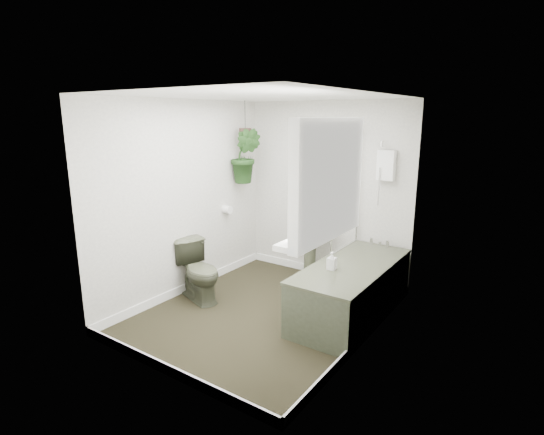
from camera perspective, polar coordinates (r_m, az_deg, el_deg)
The scene contains 22 objects.
floor at distance 4.78m, azimuth -1.04°, elevation -12.79°, with size 2.30×2.80×0.02m, color black.
ceiling at distance 4.29m, azimuth -1.18°, elevation 16.18°, with size 2.30×2.80×0.02m, color white.
wall_back at distance 5.58m, azimuth 7.35°, elevation 3.50°, with size 2.30×0.02×2.30m, color silver.
wall_front at distance 3.39m, azimuth -15.13°, elevation -3.46°, with size 2.30×0.02×2.30m, color silver.
wall_left at distance 5.14m, azimuth -11.70°, elevation 2.47°, with size 0.02×2.80×2.30m, color silver.
wall_right at distance 3.86m, azimuth 13.07°, elevation -1.27°, with size 0.02×2.80×2.30m, color silver.
skirting at distance 4.76m, azimuth -1.04°, elevation -12.15°, with size 2.30×2.80×0.10m, color white.
bathtub at distance 4.70m, azimuth 10.66°, elevation -9.52°, with size 0.72×1.72×0.58m, color #404431, non-canonical shape.
bath_screen at distance 4.98m, azimuth 9.99°, elevation 3.72°, with size 0.04×0.72×1.40m, color silver, non-canonical shape.
shower_box at distance 5.15m, azimuth 15.11°, elevation 6.81°, with size 0.20×0.10×0.35m, color white.
oval_mirror at distance 5.53m, azimuth 6.64°, elevation 7.09°, with size 0.46×0.03×0.62m, color beige.
wall_sconce at distance 5.73m, azimuth 3.01°, elevation 6.38°, with size 0.04×0.04×0.22m, color black.
toilet_roll_holder at distance 5.65m, azimuth -6.06°, elevation 1.08°, with size 0.11×0.11×0.11m, color white.
window_recess at distance 3.16m, azimuth 7.65°, elevation 4.99°, with size 0.08×1.00×0.90m, color white.
window_sill at distance 3.27m, azimuth 6.33°, elevation -2.18°, with size 0.18×1.00×0.04m, color white.
window_blinds at distance 3.18m, azimuth 6.93°, elevation 5.07°, with size 0.01×0.86×0.76m, color white.
toilet at distance 5.06m, azimuth -9.78°, elevation -7.08°, with size 0.39×0.68×0.69m, color #404431.
pedestal_sink at distance 5.54m, azimuth 5.13°, elevation -4.37°, with size 0.49×0.41×0.83m, color #404431, non-canonical shape.
sill_plant at distance 3.48m, azimuth 7.60°, elevation 0.98°, with size 0.20×0.18×0.23m, color black.
hanging_plant at distance 5.65m, azimuth -3.56°, elevation 8.25°, with size 0.40×0.32×0.72m, color black.
soap_bottle at distance 4.38m, azimuth 8.05°, elevation -5.78°, with size 0.08×0.09×0.19m, color #342B2A.
hanging_pot at distance 5.63m, azimuth -3.61°, elevation 11.30°, with size 0.16×0.16×0.12m, color #3A2720.
Camera 1 is at (2.49, -3.49, 2.11)m, focal length 28.00 mm.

